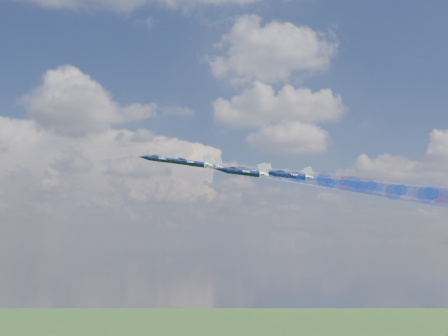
{
  "coord_description": "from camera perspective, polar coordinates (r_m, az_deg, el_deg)",
  "views": [
    {
      "loc": [
        -2.39,
        -180.66,
        116.17
      ],
      "look_at": [
        5.43,
        -24.62,
        137.15
      ],
      "focal_mm": 44.79,
      "sensor_mm": 36.0,
      "label": 1
    }
  ],
  "objects": [
    {
      "name": "jet_outer_right",
      "position": [
        177.99,
        2.92,
        -0.41
      ],
      "size": [
        15.87,
        13.53,
        6.89
      ],
      "primitive_type": null,
      "rotation": [
        0.14,
        -0.12,
        1.39
      ],
      "color": "black"
    },
    {
      "name": "trail_rear_left",
      "position": [
        147.41,
        17.66,
        -2.12
      ],
      "size": [
        44.39,
        12.4,
        11.34
      ],
      "primitive_type": null,
      "rotation": [
        0.14,
        -0.12,
        1.39
      ],
      "color": "blue"
    },
    {
      "name": "jet_center_third",
      "position": [
        157.7,
        2.79,
        -0.34
      ],
      "size": [
        15.87,
        13.53,
        6.89
      ],
      "primitive_type": null,
      "rotation": [
        0.14,
        -0.12,
        1.39
      ],
      "color": "black"
    },
    {
      "name": "jet_rear_right",
      "position": [
        166.5,
        6.62,
        -0.96
      ],
      "size": [
        15.87,
        13.53,
        6.89
      ],
      "primitive_type": null,
      "rotation": [
        0.14,
        -0.12,
        1.39
      ],
      "color": "black"
    },
    {
      "name": "trail_inner_left",
      "position": [
        146.01,
        7.3,
        -0.86
      ],
      "size": [
        44.39,
        12.4,
        11.34
      ],
      "primitive_type": null,
      "rotation": [
        0.14,
        -0.12,
        1.39
      ],
      "color": "blue"
    },
    {
      "name": "jet_lead",
      "position": [
        160.88,
        -6.28,
        0.86
      ],
      "size": [
        15.87,
        13.53,
        6.89
      ],
      "primitive_type": null,
      "rotation": [
        0.14,
        -0.12,
        1.39
      ],
      "color": "black"
    },
    {
      "name": "trail_outer_right",
      "position": [
        177.88,
        11.91,
        -1.55
      ],
      "size": [
        44.39,
        12.4,
        11.34
      ],
      "primitive_type": null,
      "rotation": [
        0.14,
        -0.12,
        1.39
      ],
      "color": "red"
    },
    {
      "name": "trail_center_third",
      "position": [
        157.81,
        12.93,
        -1.63
      ],
      "size": [
        44.39,
        12.4,
        11.34
      ],
      "primitive_type": null,
      "rotation": [
        0.14,
        -0.12,
        1.39
      ],
      "color": "white"
    },
    {
      "name": "jet_inner_right",
      "position": [
        167.91,
        -2.17,
        0.29
      ],
      "size": [
        15.87,
        13.53,
        6.89
      ],
      "primitive_type": null,
      "rotation": [
        0.14,
        -0.12,
        1.39
      ],
      "color": "black"
    },
    {
      "name": "trail_outer_left",
      "position": [
        134.84,
        13.87,
        -1.95
      ],
      "size": [
        44.39,
        12.4,
        11.34
      ],
      "primitive_type": null,
      "rotation": [
        0.14,
        -0.12,
        1.39
      ],
      "color": "blue"
    },
    {
      "name": "trail_rear_right",
      "position": [
        168.36,
        16.16,
        -2.15
      ],
      "size": [
        44.39,
        12.4,
        11.34
      ],
      "primitive_type": null,
      "rotation": [
        0.14,
        -0.12,
        1.39
      ],
      "color": "red"
    },
    {
      "name": "trail_inner_right",
      "position": [
        165.41,
        7.39,
        -0.94
      ],
      "size": [
        44.39,
        12.4,
        11.34
      ],
      "primitive_type": null,
      "rotation": [
        0.14,
        -0.12,
        1.39
      ],
      "color": "red"
    },
    {
      "name": "jet_rear_left",
      "position": [
        145.16,
        6.75,
        -0.76
      ],
      "size": [
        15.87,
        13.53,
        6.89
      ],
      "primitive_type": null,
      "rotation": [
        0.14,
        -0.12,
        1.39
      ],
      "color": "black"
    },
    {
      "name": "jet_inner_left",
      "position": [
        148.86,
        -3.5,
        0.52
      ],
      "size": [
        15.87,
        13.53,
        6.89
      ],
      "primitive_type": null,
      "rotation": [
        0.14,
        -0.12,
        1.39
      ],
      "color": "black"
    },
    {
      "name": "trail_lead",
      "position": [
        156.46,
        3.67,
        -0.42
      ],
      "size": [
        44.39,
        12.4,
        11.34
      ],
      "primitive_type": null,
      "rotation": [
        0.14,
        -0.12,
        1.39
      ],
      "color": "white"
    },
    {
      "name": "jet_outer_left",
      "position": [
        134.69,
        1.99,
        -0.44
      ],
      "size": [
        15.87,
        13.53,
        6.89
      ],
      "primitive_type": null,
      "rotation": [
        0.14,
        -0.12,
        1.39
      ],
      "color": "black"
    }
  ]
}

